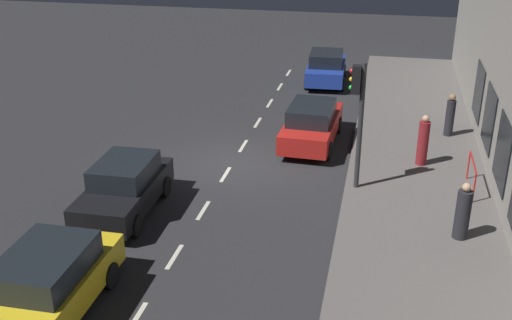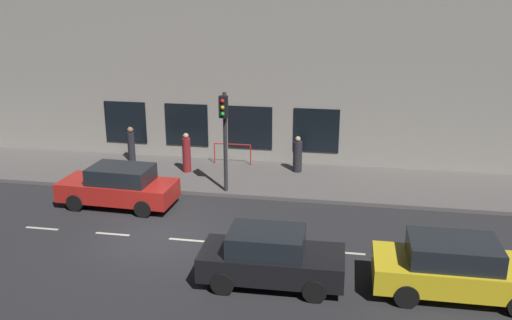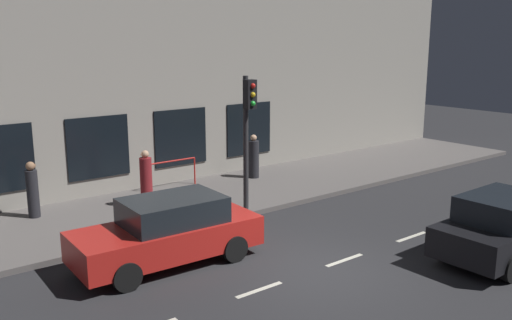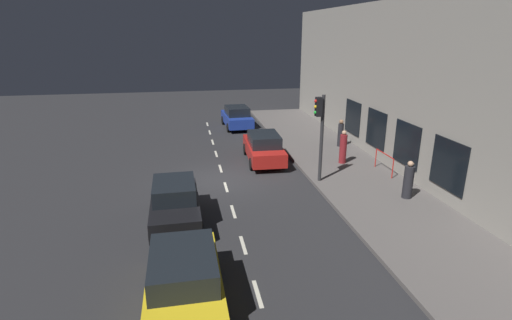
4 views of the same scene
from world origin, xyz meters
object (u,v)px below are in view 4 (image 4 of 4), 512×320
object	(u,v)px
pedestrian_1	(408,181)
pedestrian_2	(341,134)
parked_car_1	(264,147)
parked_car_2	(237,117)
parked_car_0	(175,203)
pedestrian_0	(343,148)
traffic_light	(320,125)
parked_car_3	(184,284)

from	to	relation	value
pedestrian_1	pedestrian_2	world-z (taller)	pedestrian_2
parked_car_1	parked_car_2	bearing A→B (deg)	94.73
parked_car_0	pedestrian_1	xyz separation A→B (m)	(9.48, 0.25, 0.10)
parked_car_1	pedestrian_2	bearing A→B (deg)	19.67
parked_car_2	pedestrian_0	bearing A→B (deg)	-68.48
pedestrian_0	parked_car_1	bearing A→B (deg)	158.80
parked_car_1	pedestrian_1	size ratio (longest dim) A/B	2.75
pedestrian_0	parked_car_2	bearing A→B (deg)	113.16
parked_car_2	pedestrian_2	distance (m)	8.48
pedestrian_0	pedestrian_1	bearing A→B (deg)	-80.68
traffic_light	parked_car_0	world-z (taller)	traffic_light
pedestrian_1	parked_car_0	bearing A→B (deg)	-77.29
parked_car_3	parked_car_2	bearing A→B (deg)	-102.08
traffic_light	pedestrian_0	xyz separation A→B (m)	(2.15, 2.25, -1.85)
parked_car_0	pedestrian_2	size ratio (longest dim) A/B	2.46
pedestrian_2	pedestrian_0	bearing A→B (deg)	55.50
pedestrian_0	pedestrian_1	world-z (taller)	pedestrian_0
parked_car_0	parked_car_2	size ratio (longest dim) A/B	0.98
traffic_light	pedestrian_0	world-z (taller)	traffic_light
traffic_light	parked_car_0	bearing A→B (deg)	-156.48
pedestrian_1	parked_car_2	bearing A→B (deg)	-148.98
parked_car_0	parked_car_2	bearing A→B (deg)	-107.47
parked_car_0	pedestrian_0	size ratio (longest dim) A/B	2.29
parked_car_2	traffic_light	bearing A→B (deg)	-82.36
parked_car_2	parked_car_0	bearing A→B (deg)	-109.05
traffic_light	parked_car_0	xyz separation A→B (m)	(-6.45, -2.81, -2.03)
pedestrian_1	pedestrian_2	bearing A→B (deg)	-170.33
parked_car_2	parked_car_3	xyz separation A→B (m)	(-4.02, -19.63, 0.00)
parked_car_1	parked_car_3	world-z (taller)	same
pedestrian_1	parked_car_3	bearing A→B (deg)	-49.10
parked_car_0	parked_car_1	bearing A→B (deg)	-126.63
pedestrian_0	pedestrian_2	xyz separation A→B (m)	(1.09, 3.03, -0.04)
traffic_light	parked_car_3	size ratio (longest dim) A/B	0.89
parked_car_1	parked_car_2	distance (m)	8.13
parked_car_1	pedestrian_0	xyz separation A→B (m)	(3.95, -1.45, 0.18)
traffic_light	pedestrian_2	distance (m)	6.48
traffic_light	pedestrian_2	world-z (taller)	traffic_light
pedestrian_1	traffic_light	bearing A→B (deg)	-118.99
parked_car_0	pedestrian_2	bearing A→B (deg)	-141.24
traffic_light	pedestrian_1	world-z (taller)	traffic_light
parked_car_0	parked_car_2	world-z (taller)	same
pedestrian_2	parked_car_0	bearing A→B (deg)	25.15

